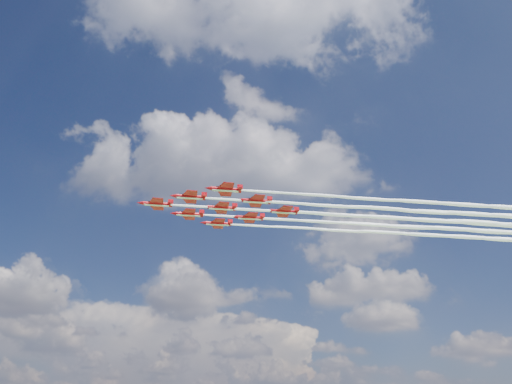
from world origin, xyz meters
TOP-DOWN VIEW (x-y plane):
  - jet_lead at (48.77, 15.02)m, footprint 130.92×34.65m
  - jet_row2_port at (60.60, 10.37)m, footprint 130.92×34.65m
  - jet_row2_starb at (57.37, 24.39)m, footprint 130.92×34.65m
  - jet_row3_port at (72.43, 5.71)m, footprint 130.92×34.65m
  - jet_row3_centre at (69.20, 19.73)m, footprint 130.92×34.65m
  - jet_row3_starb at (65.96, 33.75)m, footprint 130.92×34.65m
  - jet_row4_port at (81.02, 15.08)m, footprint 130.92×34.65m
  - jet_row4_starb at (77.79, 29.10)m, footprint 130.92×34.65m
  - jet_tail at (89.62, 24.44)m, footprint 130.92×34.65m

SIDE VIEW (x-z plane):
  - jet_lead at x=48.77m, z-range 76.65..79.52m
  - jet_row2_port at x=60.60m, z-range 76.65..79.52m
  - jet_row2_starb at x=57.37m, z-range 76.65..79.52m
  - jet_row3_port at x=72.43m, z-range 76.65..79.52m
  - jet_row3_centre at x=69.20m, z-range 76.65..79.52m
  - jet_row3_starb at x=65.96m, z-range 76.65..79.52m
  - jet_row4_port at x=81.02m, z-range 76.65..79.52m
  - jet_row4_starb at x=77.79m, z-range 76.65..79.52m
  - jet_tail at x=89.62m, z-range 76.65..79.52m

